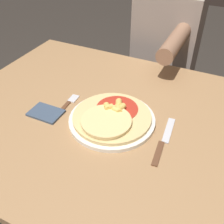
{
  "coord_description": "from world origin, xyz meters",
  "views": [
    {
      "loc": [
        0.31,
        -0.62,
        1.3
      ],
      "look_at": [
        0.03,
        -0.02,
        0.76
      ],
      "focal_mm": 42.0,
      "sensor_mm": 36.0,
      "label": 1
    }
  ],
  "objects_px": {
    "dining_table": "(107,138)",
    "fork": "(66,106)",
    "plate": "(112,120)",
    "person_diner": "(165,53)",
    "knife": "(164,141)",
    "pizza": "(111,116)"
  },
  "relations": [
    {
      "from": "pizza",
      "to": "knife",
      "type": "relative_size",
      "value": 1.18
    },
    {
      "from": "plate",
      "to": "person_diner",
      "type": "bearing_deg",
      "value": 91.49
    },
    {
      "from": "plate",
      "to": "pizza",
      "type": "height_order",
      "value": "pizza"
    },
    {
      "from": "plate",
      "to": "fork",
      "type": "xyz_separation_m",
      "value": [
        -0.18,
        0.0,
        -0.0
      ]
    },
    {
      "from": "knife",
      "to": "person_diner",
      "type": "bearing_deg",
      "value": 105.73
    },
    {
      "from": "dining_table",
      "to": "plate",
      "type": "bearing_deg",
      "value": -34.32
    },
    {
      "from": "pizza",
      "to": "plate",
      "type": "bearing_deg",
      "value": 88.59
    },
    {
      "from": "person_diner",
      "to": "pizza",
      "type": "bearing_deg",
      "value": -88.53
    },
    {
      "from": "fork",
      "to": "pizza",
      "type": "bearing_deg",
      "value": -1.53
    },
    {
      "from": "dining_table",
      "to": "fork",
      "type": "height_order",
      "value": "fork"
    },
    {
      "from": "dining_table",
      "to": "plate",
      "type": "xyz_separation_m",
      "value": [
        0.03,
        -0.02,
        0.11
      ]
    },
    {
      "from": "fork",
      "to": "person_diner",
      "type": "distance_m",
      "value": 0.72
    },
    {
      "from": "dining_table",
      "to": "person_diner",
      "type": "relative_size",
      "value": 0.99
    },
    {
      "from": "pizza",
      "to": "fork",
      "type": "relative_size",
      "value": 1.48
    },
    {
      "from": "person_diner",
      "to": "dining_table",
      "type": "bearing_deg",
      "value": -90.78
    },
    {
      "from": "pizza",
      "to": "fork",
      "type": "bearing_deg",
      "value": 178.47
    },
    {
      "from": "dining_table",
      "to": "fork",
      "type": "relative_size",
      "value": 6.4
    },
    {
      "from": "dining_table",
      "to": "fork",
      "type": "xyz_separation_m",
      "value": [
        -0.16,
        -0.02,
        0.11
      ]
    },
    {
      "from": "plate",
      "to": "fork",
      "type": "height_order",
      "value": "plate"
    },
    {
      "from": "plate",
      "to": "pizza",
      "type": "bearing_deg",
      "value": -91.41
    },
    {
      "from": "pizza",
      "to": "person_diner",
      "type": "relative_size",
      "value": 0.23
    },
    {
      "from": "plate",
      "to": "knife",
      "type": "height_order",
      "value": "plate"
    }
  ]
}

